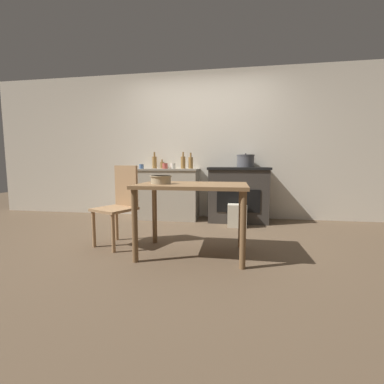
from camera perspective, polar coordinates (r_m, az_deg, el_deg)
name	(u,v)px	position (r m, az deg, el deg)	size (l,w,h in m)	color
ground_plane	(186,242)	(3.19, -1.32, -10.99)	(14.00, 14.00, 0.00)	brown
wall_back	(202,145)	(4.63, 2.29, 10.31)	(8.00, 0.07, 2.55)	beige
counter_cabinet	(167,194)	(4.48, -5.54, -0.35)	(1.10, 0.52, 0.87)	#B2A893
stove	(238,194)	(4.31, 10.20, -0.49)	(0.99, 0.58, 0.89)	#38332D
work_table	(192,194)	(2.65, 0.09, -0.46)	(1.11, 0.72, 0.74)	olive
chair	(119,203)	(3.11, -15.82, -2.42)	(0.53, 0.53, 0.93)	#A87F56
flour_sack	(237,216)	(3.95, 9.97, -5.18)	(0.28, 0.20, 0.34)	beige
stock_pot	(246,161)	(4.36, 11.82, 6.78)	(0.29, 0.29, 0.23)	#4C4C51
mixing_bowl_large	(161,179)	(2.64, -6.94, 2.87)	(0.22, 0.22, 0.09)	tan
bottle_far_left	(191,162)	(4.41, -0.29, 6.57)	(0.08, 0.08, 0.27)	olive
bottle_left	(155,162)	(4.68, -8.33, 6.59)	(0.08, 0.08, 0.29)	olive
bottle_mid_left	(183,162)	(4.41, -1.99, 6.63)	(0.08, 0.08, 0.28)	olive
bottle_center_left	(162,165)	(4.66, -6.67, 5.99)	(0.07, 0.07, 0.16)	olive
cup_center	(173,166)	(4.33, -4.26, 5.79)	(0.08, 0.08, 0.09)	silver
cup_center_right	(165,166)	(4.32, -6.02, 5.78)	(0.09, 0.09, 0.09)	#B74C42
cup_mid_right	(141,166)	(4.43, -11.18, 5.59)	(0.08, 0.08, 0.08)	#4C6B99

